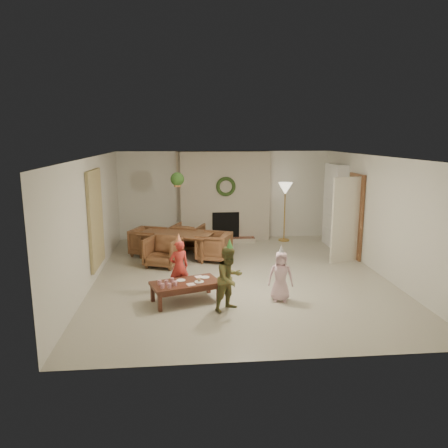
{
  "coord_description": "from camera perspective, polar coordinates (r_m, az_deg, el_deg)",
  "views": [
    {
      "loc": [
        -1.13,
        -8.56,
        2.9
      ],
      "look_at": [
        -0.3,
        0.4,
        1.05
      ],
      "focal_mm": 34.17,
      "sensor_mm": 36.0,
      "label": 1
    }
  ],
  "objects": [
    {
      "name": "cup_a",
      "position": [
        7.41,
        -8.23,
        -8.18
      ],
      "size": [
        0.08,
        0.08,
        0.08
      ],
      "primitive_type": "cylinder",
      "rotation": [
        0.0,
        0.0,
        0.33
      ],
      "color": "white",
      "rests_on": "coffee_table_top"
    },
    {
      "name": "coffee_leg_fl",
      "position": [
        7.38,
        -8.57,
        -10.36
      ],
      "size": [
        0.08,
        0.08,
        0.31
      ],
      "primitive_type": "cube",
      "rotation": [
        0.0,
        0.0,
        0.33
      ],
      "color": "#562B1C",
      "rests_on": "floor"
    },
    {
      "name": "floor_lamp_post",
      "position": [
        12.08,
        8.11,
        1.35
      ],
      "size": [
        0.03,
        0.03,
        1.48
      ],
      "primitive_type": "cylinder",
      "color": "gold",
      "rests_on": "floor"
    },
    {
      "name": "dining_chair_right",
      "position": [
        10.13,
        -1.36,
        -3.04
      ],
      "size": [
        0.96,
        0.95,
        0.68
      ],
      "primitive_type": "imported",
      "rotation": [
        0.0,
        0.0,
        -1.95
      ],
      "color": "brown",
      "rests_on": "floor"
    },
    {
      "name": "plate_c",
      "position": [
        7.89,
        -2.56,
        -7.12
      ],
      "size": [
        0.21,
        0.21,
        0.01
      ],
      "primitive_type": "cylinder",
      "rotation": [
        0.0,
        0.0,
        0.33
      ],
      "color": "white",
      "rests_on": "coffee_table_top"
    },
    {
      "name": "books_row_mid",
      "position": [
        11.76,
        14.32,
        1.91
      ],
      "size": [
        0.2,
        0.44,
        0.24
      ],
      "primitive_type": "cube",
      "color": "navy",
      "rests_on": "bookshelf_shelf_b"
    },
    {
      "name": "hanging_plant_pot",
      "position": [
        10.13,
        -6.25,
        5.31
      ],
      "size": [
        0.16,
        0.16,
        0.12
      ],
      "primitive_type": "cylinder",
      "color": "#955B30",
      "rests_on": "hanging_plant_cord"
    },
    {
      "name": "bookshelf_shelf_d",
      "position": [
        11.63,
        14.66,
        5.07
      ],
      "size": [
        0.3,
        0.92,
        0.03
      ],
      "primitive_type": "cube",
      "color": "white",
      "rests_on": "bookshelf_carcass"
    },
    {
      "name": "wall_front",
      "position": [
        5.45,
        7.0,
        -6.14
      ],
      "size": [
        7.0,
        0.0,
        7.0
      ],
      "primitive_type": "plane",
      "rotation": [
        -1.57,
        0.0,
        0.0
      ],
      "color": "silver",
      "rests_on": "floor"
    },
    {
      "name": "fireplace_mass",
      "position": [
        12.03,
        0.14,
        3.74
      ],
      "size": [
        2.5,
        0.4,
        2.5
      ],
      "primitive_type": "cube",
      "color": "#591B17",
      "rests_on": "floor"
    },
    {
      "name": "hanging_plant_cord",
      "position": [
        10.09,
        -6.29,
        7.28
      ],
      "size": [
        0.01,
        0.01,
        0.7
      ],
      "primitive_type": "cylinder",
      "color": "tan",
      "rests_on": "ceiling"
    },
    {
      "name": "cup_e",
      "position": [
        7.5,
        -6.53,
        -7.9
      ],
      "size": [
        0.08,
        0.08,
        0.08
      ],
      "primitive_type": "cylinder",
      "rotation": [
        0.0,
        0.0,
        0.33
      ],
      "color": "white",
      "rests_on": "coffee_table_top"
    },
    {
      "name": "coffee_table_apron",
      "position": [
        7.7,
        -5.18,
        -8.37
      ],
      "size": [
        1.2,
        0.83,
        0.07
      ],
      "primitive_type": "cube",
      "rotation": [
        0.0,
        0.0,
        0.33
      ],
      "color": "#562B1C",
      "rests_on": "floor"
    },
    {
      "name": "party_hat_red",
      "position": [
        7.91,
        -6.11,
        -1.9
      ],
      "size": [
        0.14,
        0.14,
        0.19
      ],
      "primitive_type": "cone",
      "rotation": [
        0.0,
        0.0,
        -0.02
      ],
      "color": "gold",
      "rests_on": "child_red"
    },
    {
      "name": "wall_back",
      "position": [
        12.23,
        0.05,
        3.87
      ],
      "size": [
        7.0,
        0.0,
        7.0
      ],
      "primitive_type": "plane",
      "rotation": [
        1.57,
        0.0,
        0.0
      ],
      "color": "silver",
      "rests_on": "floor"
    },
    {
      "name": "coffee_leg_fr",
      "position": [
        7.71,
        -0.73,
        -9.24
      ],
      "size": [
        0.08,
        0.08,
        0.31
      ],
      "primitive_type": "cube",
      "rotation": [
        0.0,
        0.0,
        0.33
      ],
      "color": "#562B1C",
      "rests_on": "floor"
    },
    {
      "name": "child_plaid",
      "position": [
        7.24,
        0.74,
        -7.29
      ],
      "size": [
        0.69,
        0.66,
        1.11
      ],
      "primitive_type": "imported",
      "rotation": [
        0.0,
        0.0,
        0.64
      ],
      "color": "brown",
      "rests_on": "floor"
    },
    {
      "name": "door_frame",
      "position": [
        10.75,
        17.16,
        1.02
      ],
      "size": [
        0.05,
        0.86,
        2.04
      ],
      "primitive_type": "cube",
      "color": "brown",
      "rests_on": "floor"
    },
    {
      "name": "wall_right",
      "position": [
        9.65,
        20.14,
        1.05
      ],
      "size": [
        0.0,
        7.0,
        7.0
      ],
      "primitive_type": "plane",
      "rotation": [
        1.57,
        0.0,
        -1.57
      ],
      "color": "silver",
      "rests_on": "floor"
    },
    {
      "name": "food_scoop",
      "position": [
        7.65,
        -3.34,
        -7.45
      ],
      "size": [
        0.08,
        0.08,
        0.06
      ],
      "primitive_type": "sphere",
      "rotation": [
        0.0,
        0.0,
        0.33
      ],
      "color": "tan",
      "rests_on": "plate_b"
    },
    {
      "name": "party_hat_pink",
      "position": [
        7.59,
        7.68,
        -3.42
      ],
      "size": [
        0.15,
        0.15,
        0.16
      ],
      "primitive_type": "cone",
      "rotation": [
        0.0,
        0.0,
        -0.35
      ],
      "color": "#ACACB2",
      "rests_on": "child_pink"
    },
    {
      "name": "dining_chair_near",
      "position": [
        9.78,
        -8.13,
        -3.69
      ],
      "size": [
        0.95,
        0.96,
        0.68
      ],
      "primitive_type": "imported",
      "rotation": [
        0.0,
        0.0,
        -0.38
      ],
      "color": "brown",
      "rests_on": "floor"
    },
    {
      "name": "hanging_plant_foliage",
      "position": [
        10.11,
        -6.27,
        5.98
      ],
      "size": [
        0.32,
        0.32,
        0.32
      ],
      "primitive_type": "sphere",
      "color": "#234717",
      "rests_on": "hanging_plant_pot"
    },
    {
      "name": "party_hat_plaid",
      "position": [
        7.07,
        0.75,
        -2.71
      ],
      "size": [
        0.16,
        0.16,
        0.18
      ],
      "primitive_type": "cone",
      "rotation": [
        0.0,
        0.0,
        0.29
      ],
      "color": "#4EB04B",
      "rests_on": "child_plaid"
    },
    {
      "name": "wall_left",
      "position": [
        8.92,
        -17.29,
        0.42
      ],
      "size": [
        0.0,
        7.0,
        7.0
      ],
      "primitive_type": "plane",
      "rotation": [
        1.57,
        0.0,
        1.57
      ],
      "color": "silver",
      "rests_on": "floor"
    },
    {
      "name": "cup_f",
      "position": [
        7.66,
        -6.95,
        -7.47
      ],
      "size": [
        0.08,
        0.08,
        0.08
      ],
      "primitive_type": "cylinder",
      "rotation": [
        0.0,
        0.0,
        0.33
      ],
      "color": "white",
      "rests_on": "coffee_table_top"
    },
    {
      "name": "bookshelf_shelf_c",
      "position": [
        11.68,
        14.55,
        3.12
      ],
      "size": [
        0.3,
        0.92,
        0.03
      ],
      "primitive_type": "cube",
      "color": "white",
      "rests_on": "bookshelf_carcass"
    },
    {
      "name": "dining_chair_left",
      "position": [
        10.77,
        -10.14,
        -2.32
      ],
      "size": [
        0.96,
        0.95,
        0.68
      ],
      "primitive_type": "imported",
      "rotation": [
        0.0,
        0.0,
        1.19
      ],
      "color": "brown",
      "rests_on": "floor"
    },
    {
      "name": "coffee_leg_bl",
      "position": [
        7.82,
        -9.54,
        -9.11
      ],
      "size": [
        0.08,
        0.08,
        0.31
      ],
      "primitive_type": "cube",
      "rotation": [
        0.0,
        0.0,
        0.33
      ],
      "color": "#562B1C",
      "rests_on": "floor"
    },
    {
      "name": "coffee_table_top",
      "position": [
        7.68,
        -5.19,
        -7.92
      ],
      "size": [
        1.32,
        0.95,
        0.05
      ],
      "primitive_type": "cube",
      "rotation": [
        0.0,
        0.0,
        0.33
      ],
      "color": "#562B1C",
      "rests_on": "floor"
    },
    {
      "name": "fireplace_wreath",
      "position": [
        11.77,
        0.25,
        5.03
      ],
      "size": [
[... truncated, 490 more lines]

